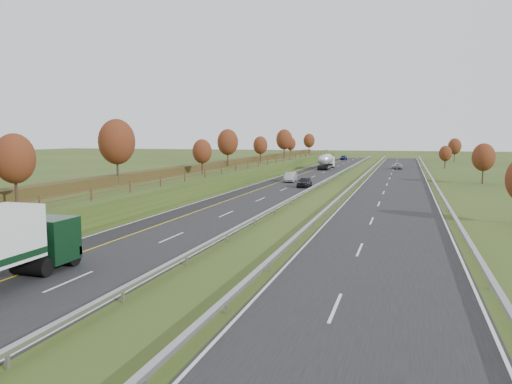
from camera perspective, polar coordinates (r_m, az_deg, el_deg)
ground at (r=78.69m, az=9.35°, el=0.71°), size 400.00×400.00×0.00m
near_carriageway at (r=84.96m, az=4.43°, el=1.20°), size 10.50×200.00×0.04m
far_carriageway at (r=83.03m, az=15.63°, el=0.86°), size 10.50×200.00×0.04m
hard_shoulder at (r=85.84m, az=1.99°, el=1.27°), size 3.00×200.00×0.04m
lane_markings at (r=83.71m, az=8.70°, el=1.09°), size 26.75×200.00×0.01m
embankment_left at (r=88.56m, az=-3.81°, el=2.05°), size 12.00×200.00×2.00m
hedge_left at (r=89.18m, az=-5.02°, el=3.07°), size 2.20×180.00×1.10m
fence_left at (r=86.58m, az=-1.12°, el=3.11°), size 0.12×189.06×1.20m
median_barrier_near at (r=83.88m, az=8.24°, el=1.49°), size 0.32×200.00×0.71m
median_barrier_far at (r=83.28m, az=11.72°, el=1.39°), size 0.32×200.00×0.71m
outer_barrier_far at (r=83.07m, az=19.64°, el=1.14°), size 0.32×200.00×0.71m
trees_left at (r=85.05m, az=-4.41°, el=5.49°), size 6.64×164.30×7.66m
trees_far at (r=112.54m, az=22.82°, el=4.14°), size 8.45×118.60×7.12m
road_tanker at (r=118.61m, az=8.03°, el=3.51°), size 2.40×11.22×3.46m
car_dark_near at (r=75.72m, az=5.56°, el=1.16°), size 1.88×4.55×1.54m
car_silver_mid at (r=84.23m, az=3.97°, el=1.73°), size 2.15×5.07×1.63m
car_small_far at (r=165.57m, az=9.99°, el=3.89°), size 2.27×5.05×1.44m
car_oncoming at (r=122.01m, az=15.83°, el=2.88°), size 2.46×5.04×1.38m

